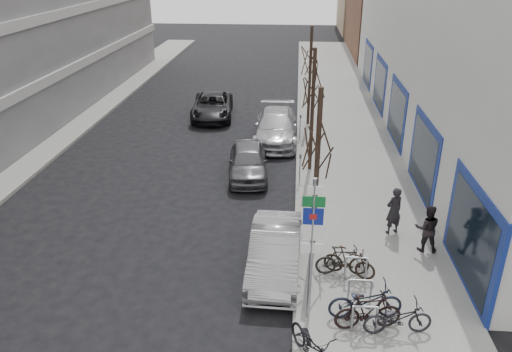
% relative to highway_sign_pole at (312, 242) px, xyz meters
% --- Properties ---
extents(ground, '(120.00, 120.00, 0.00)m').
position_rel_highway_sign_pole_xyz_m(ground, '(-2.40, 0.01, -2.46)').
color(ground, black).
rests_on(ground, ground).
extents(sidewalk_east, '(5.00, 70.00, 0.15)m').
position_rel_highway_sign_pole_xyz_m(sidewalk_east, '(2.10, 10.01, -2.38)').
color(sidewalk_east, slate).
rests_on(sidewalk_east, ground).
extents(sidewalk_west, '(3.00, 70.00, 0.15)m').
position_rel_highway_sign_pole_xyz_m(sidewalk_west, '(-13.40, 10.01, -2.38)').
color(sidewalk_west, slate).
rests_on(sidewalk_west, ground).
extents(brick_building_far, '(12.00, 14.00, 8.00)m').
position_rel_highway_sign_pole_xyz_m(brick_building_far, '(10.60, 40.01, 1.54)').
color(brick_building_far, brown).
rests_on(brick_building_far, ground).
extents(highway_sign_pole, '(0.55, 0.10, 4.20)m').
position_rel_highway_sign_pole_xyz_m(highway_sign_pole, '(0.00, 0.00, 0.00)').
color(highway_sign_pole, gray).
rests_on(highway_sign_pole, ground).
extents(bike_rack, '(0.66, 2.26, 0.83)m').
position_rel_highway_sign_pole_xyz_m(bike_rack, '(1.40, 0.61, -1.80)').
color(bike_rack, gray).
rests_on(bike_rack, sidewalk_east).
extents(tree_near, '(1.80, 1.80, 5.50)m').
position_rel_highway_sign_pole_xyz_m(tree_near, '(0.20, 3.51, 1.65)').
color(tree_near, black).
rests_on(tree_near, ground).
extents(tree_mid, '(1.80, 1.80, 5.50)m').
position_rel_highway_sign_pole_xyz_m(tree_mid, '(0.20, 10.01, 1.65)').
color(tree_mid, black).
rests_on(tree_mid, ground).
extents(tree_far, '(1.80, 1.80, 5.50)m').
position_rel_highway_sign_pole_xyz_m(tree_far, '(0.20, 16.51, 1.65)').
color(tree_far, black).
rests_on(tree_far, ground).
extents(meter_front, '(0.10, 0.08, 1.27)m').
position_rel_highway_sign_pole_xyz_m(meter_front, '(-0.25, 3.01, -1.54)').
color(meter_front, gray).
rests_on(meter_front, sidewalk_east).
extents(meter_mid, '(0.10, 0.08, 1.27)m').
position_rel_highway_sign_pole_xyz_m(meter_mid, '(-0.25, 8.51, -1.54)').
color(meter_mid, gray).
rests_on(meter_mid, sidewalk_east).
extents(meter_back, '(0.10, 0.08, 1.27)m').
position_rel_highway_sign_pole_xyz_m(meter_back, '(-0.25, 14.01, -1.54)').
color(meter_back, gray).
rests_on(meter_back, sidewalk_east).
extents(bike_near_left, '(1.40, 1.88, 1.13)m').
position_rel_highway_sign_pole_xyz_m(bike_near_left, '(0.06, -1.60, -1.74)').
color(bike_near_left, black).
rests_on(bike_near_left, sidewalk_east).
extents(bike_near_right, '(1.84, 0.83, 1.08)m').
position_rel_highway_sign_pole_xyz_m(bike_near_right, '(1.50, -0.33, -1.77)').
color(bike_near_right, black).
rests_on(bike_near_right, sidewalk_east).
extents(bike_mid_curb, '(2.03, 0.85, 1.20)m').
position_rel_highway_sign_pole_xyz_m(bike_mid_curb, '(1.49, 0.10, -1.71)').
color(bike_mid_curb, black).
rests_on(bike_mid_curb, sidewalk_east).
extents(bike_mid_inner, '(1.67, 0.58, 1.00)m').
position_rel_highway_sign_pole_xyz_m(bike_mid_inner, '(1.04, 1.99, -1.81)').
color(bike_mid_inner, black).
rests_on(bike_mid_inner, sidewalk_east).
extents(bike_far_curb, '(1.83, 0.78, 1.08)m').
position_rel_highway_sign_pole_xyz_m(bike_far_curb, '(2.24, -0.44, -1.77)').
color(bike_far_curb, black).
rests_on(bike_far_curb, sidewalk_east).
extents(bike_far_inner, '(1.67, 1.02, 0.97)m').
position_rel_highway_sign_pole_xyz_m(bike_far_inner, '(1.24, 1.96, -1.82)').
color(bike_far_inner, black).
rests_on(bike_far_inner, sidewalk_east).
extents(parked_car_front, '(1.57, 4.31, 1.41)m').
position_rel_highway_sign_pole_xyz_m(parked_car_front, '(-1.00, 2.22, -1.75)').
color(parked_car_front, '#959599').
rests_on(parked_car_front, ground).
extents(parked_car_mid, '(2.07, 4.24, 1.39)m').
position_rel_highway_sign_pole_xyz_m(parked_car_mid, '(-2.52, 9.35, -1.76)').
color(parked_car_mid, '#505055').
rests_on(parked_car_mid, ground).
extents(parked_car_back, '(2.22, 5.35, 1.55)m').
position_rel_highway_sign_pole_xyz_m(parked_car_back, '(-1.50, 13.90, -1.68)').
color(parked_car_back, '#A3A2A7').
rests_on(parked_car_back, ground).
extents(lane_car, '(2.75, 5.17, 1.38)m').
position_rel_highway_sign_pole_xyz_m(lane_car, '(-5.46, 17.73, -1.77)').
color(lane_car, black).
rests_on(lane_car, ground).
extents(pedestrian_near, '(0.74, 0.65, 1.71)m').
position_rel_highway_sign_pole_xyz_m(pedestrian_near, '(2.94, 4.63, -1.45)').
color(pedestrian_near, black).
rests_on(pedestrian_near, sidewalk_east).
extents(pedestrian_far, '(0.63, 0.46, 1.64)m').
position_rel_highway_sign_pole_xyz_m(pedestrian_far, '(3.82, 3.59, -1.49)').
color(pedestrian_far, black).
rests_on(pedestrian_far, sidewalk_east).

